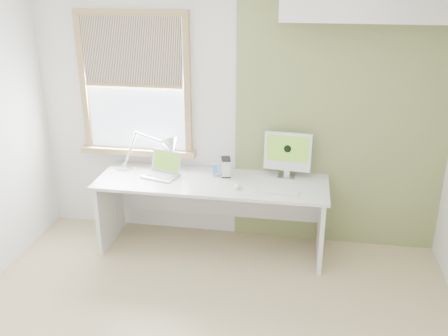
% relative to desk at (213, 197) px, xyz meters
% --- Properties ---
extents(room, '(4.04, 3.54, 2.64)m').
position_rel_desk_xyz_m(room, '(0.17, -1.44, 0.77)').
color(room, tan).
rests_on(room, ground).
extents(accent_wall, '(2.00, 0.02, 2.60)m').
position_rel_desk_xyz_m(accent_wall, '(1.17, 0.30, 0.77)').
color(accent_wall, olive).
rests_on(accent_wall, room).
extents(window, '(1.20, 0.14, 1.42)m').
position_rel_desk_xyz_m(window, '(-0.83, 0.27, 1.01)').
color(window, '#957749').
rests_on(window, room).
extents(desk, '(2.20, 0.70, 0.73)m').
position_rel_desk_xyz_m(desk, '(0.00, 0.00, 0.00)').
color(desk, silver).
rests_on(desk, room).
extents(desk_lamp, '(0.70, 0.34, 0.39)m').
position_rel_desk_xyz_m(desk_lamp, '(-0.55, 0.19, 0.40)').
color(desk_lamp, silver).
rests_on(desk_lamp, desk).
extents(laptop, '(0.39, 0.35, 0.23)m').
position_rel_desk_xyz_m(laptop, '(-0.49, -0.00, 0.25)').
color(laptop, silver).
rests_on(laptop, desk).
extents(phone_dock, '(0.08, 0.08, 0.14)m').
position_rel_desk_xyz_m(phone_dock, '(0.02, 0.05, 0.23)').
color(phone_dock, silver).
rests_on(phone_dock, desk).
extents(external_drive, '(0.12, 0.16, 0.18)m').
position_rel_desk_xyz_m(external_drive, '(0.11, 0.09, 0.28)').
color(external_drive, silver).
rests_on(external_drive, desk).
extents(imac, '(0.45, 0.16, 0.44)m').
position_rel_desk_xyz_m(imac, '(0.70, 0.16, 0.44)').
color(imac, silver).
rests_on(imac, desk).
extents(keyboard, '(0.40, 0.15, 0.02)m').
position_rel_desk_xyz_m(keyboard, '(0.64, -0.23, 0.20)').
color(keyboard, white).
rests_on(keyboard, desk).
extents(mouse, '(0.07, 0.11, 0.03)m').
position_rel_desk_xyz_m(mouse, '(0.26, -0.19, 0.21)').
color(mouse, white).
rests_on(mouse, desk).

